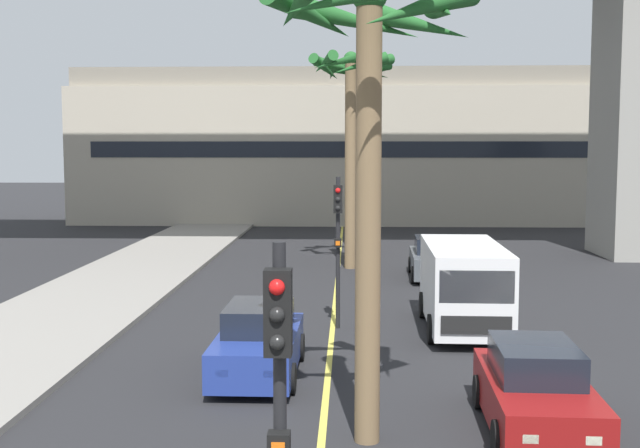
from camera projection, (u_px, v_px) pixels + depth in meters
The scene contains 11 objects.
lane_stripe_center at pixel (333, 322), 22.92m from camera, with size 0.14×56.00×0.01m, color #DBCC4C.
pier_building_backdrop at pixel (343, 148), 53.43m from camera, with size 35.11×8.04×9.96m.
car_queue_front at pixel (434, 259), 30.54m from camera, with size 1.94×4.15×1.56m.
car_queue_second at pixel (536, 392), 14.06m from camera, with size 1.95×4.16×1.56m.
car_queue_third at pixel (259, 343), 17.55m from camera, with size 1.87×4.12×1.56m.
delivery_van at pixel (464, 284), 21.77m from camera, with size 2.23×5.28×2.36m.
traffic_light_median_near at pixel (279, 409), 7.07m from camera, with size 0.24×0.37×4.20m.
traffic_light_median_far at pixel (338, 231), 21.83m from camera, with size 0.24×0.37×4.20m.
palm_tree_near_median at pixel (370, 74), 13.09m from camera, with size 3.64×3.65×7.79m.
palm_tree_mid_median at pixel (351, 97), 32.34m from camera, with size 3.52×3.57×8.84m.
palm_tree_far_median at pixel (357, 97), 37.76m from camera, with size 3.41×3.53×9.12m.
Camera 1 is at (0.47, 1.47, 5.04)m, focal length 44.84 mm.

